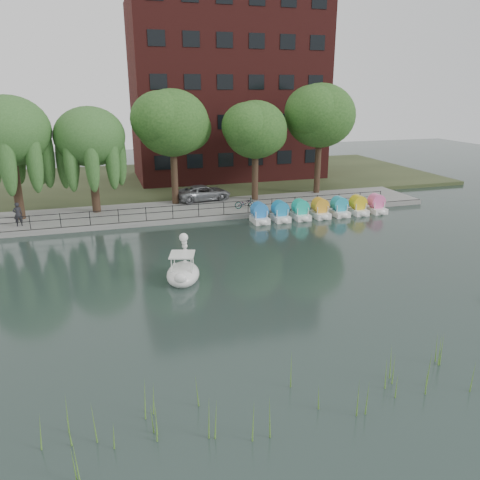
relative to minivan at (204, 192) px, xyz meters
name	(u,v)px	position (x,y,z in m)	size (l,w,h in m)	color
ground_plane	(253,288)	(-1.57, -18.41, -1.16)	(120.00, 120.00, 0.00)	#354945
promenade	(192,210)	(-1.57, -2.41, -0.96)	(40.00, 6.00, 0.40)	gray
kerb	(199,219)	(-1.57, -5.36, -0.96)	(40.00, 0.25, 0.40)	gray
land_strip	(167,180)	(-1.57, 11.59, -0.98)	(60.00, 22.00, 0.36)	#47512D
railing	(199,207)	(-1.57, -5.16, -0.01)	(32.00, 0.05, 1.00)	black
apartment_building	(227,92)	(5.43, 11.56, 8.20)	(20.00, 10.07, 18.00)	#4C1E16
willow_left	(8,131)	(-14.57, -1.91, 5.71)	(5.88, 5.88, 9.01)	#473323
willow_mid	(90,137)	(-9.07, -1.41, 5.09)	(5.32, 5.32, 8.15)	#473323
broadleaf_center	(172,123)	(-2.57, -0.41, 5.90)	(6.00, 6.00, 9.25)	#473323
broadleaf_right	(255,130)	(4.43, -0.91, 5.23)	(5.40, 5.40, 8.32)	#473323
broadleaf_far	(320,116)	(10.93, 0.09, 6.24)	(6.30, 6.30, 9.71)	#473323
minivan	(204,192)	(0.00, 0.00, 0.00)	(5.46, 2.51, 1.52)	gray
bicycle	(245,203)	(2.58, -3.90, -0.26)	(1.72, 0.60, 1.00)	gray
pedestrian	(18,213)	(-14.43, -4.04, 0.23)	(0.71, 0.48, 1.98)	black
swan_boat	(183,270)	(-4.82, -16.23, -0.65)	(2.44, 3.13, 2.34)	white
pedal_boat_row	(320,210)	(7.91, -6.82, -0.55)	(11.35, 1.70, 1.40)	white
reed_bank	(398,374)	(0.43, -27.91, -0.56)	(24.00, 2.40, 1.20)	#669938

